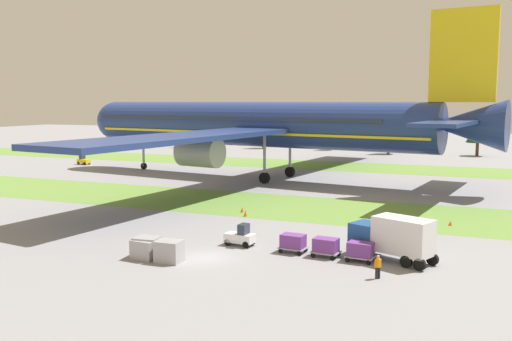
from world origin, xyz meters
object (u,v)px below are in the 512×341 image
Objects in this scene: cargo_dolly_lead at (293,242)px; cargo_dolly_third at (360,250)px; uld_container_0 at (145,249)px; taxiway_marker_0 at (246,213)px; catering_truck at (393,236)px; baggage_tug at (240,236)px; uld_container_1 at (147,247)px; ground_crew_marshaller at (378,266)px; uld_container_2 at (169,251)px; pushback_tractor at (83,160)px; cargo_dolly_second at (326,246)px; taxiway_marker_1 at (450,223)px; taxiway_marker_2 at (242,210)px; airliner at (265,124)px.

cargo_dolly_third is at bearing -90.00° from cargo_dolly_lead.
taxiway_marker_0 is (0.86, 18.37, -0.44)m from uld_container_0.
taxiway_marker_0 is at bearing 79.54° from catering_truck.
baggage_tug is 1.35× the size of uld_container_1.
cargo_dolly_third is at bearing 74.60° from ground_crew_marshaller.
uld_container_1 is at bearing 168.78° from uld_container_2.
pushback_tractor is 72.35m from uld_container_0.
catering_truck is 21.05m from taxiway_marker_0.
cargo_dolly_third is at bearing -90.00° from cargo_dolly_second.
uld_container_1 is 18.04m from taxiway_marker_0.
cargo_dolly_third is 80.78m from pushback_tractor.
catering_truck is (2.29, 1.25, 1.03)m from cargo_dolly_third.
taxiway_marker_1 is 0.81× the size of taxiway_marker_2.
uld_container_2 is (2.35, -0.47, 0.02)m from uld_container_1.
cargo_dolly_second reaches higher than taxiway_marker_0.
uld_container_2 is at bearing 159.65° from baggage_tug.
taxiway_marker_1 is (8.74, 16.10, -0.68)m from cargo_dolly_second.
airliner is 38.33× the size of cargo_dolly_third.
baggage_tug is at bearing -68.66° from taxiway_marker_0.
ground_crew_marshaller reaches higher than uld_container_0.
cargo_dolly_second and cargo_dolly_third have the same top height.
uld_container_1 is at bearing 141.36° from ground_crew_marshaller.
taxiway_marker_2 is at bearing 91.93° from ground_crew_marshaller.
uld_container_1 is (49.36, -52.46, 0.03)m from pushback_tractor.
taxiway_marker_2 is at bearing 90.91° from uld_container_1.
cargo_dolly_lead is 3.44× the size of taxiway_marker_0.
cargo_dolly_second is 5.38m from catering_truck.
cargo_dolly_lead is at bearing -126.25° from taxiway_marker_1.
baggage_tug is 4.55× the size of taxiway_marker_2.
cargo_dolly_second is at bearing 24.27° from uld_container_0.
uld_container_0 is 4.14× the size of taxiway_marker_1.
taxiway_marker_0 is at bearing 26.07° from baggage_tug.
baggage_tug is 1.16× the size of cargo_dolly_lead.
airliner is 48.55m from cargo_dolly_third.
pushback_tractor is at bearing 133.26° from uld_container_1.
uld_container_2 is (-3.17, -6.77, 0.05)m from baggage_tug.
airliner is 131.86× the size of taxiway_marker_0.
catering_truck is at bearing -32.74° from taxiway_marker_0.
pushback_tractor is at bearing 134.34° from uld_container_2.
uld_container_2 reaches higher than cargo_dolly_third.
cargo_dolly_third is at bearing 18.34° from uld_container_1.
cargo_dolly_second is 17.57m from taxiway_marker_0.
uld_container_2 is at bearing 143.71° from ground_crew_marshaller.
taxiway_marker_2 is (-22.47, -1.76, 0.05)m from taxiway_marker_1.
taxiway_marker_0 is (8.93, -28.67, -8.56)m from airliner.
ground_crew_marshaller is 2.58× the size of taxiway_marker_0.
uld_container_2 is 4.14× the size of taxiway_marker_1.
catering_truck reaches higher than baggage_tug.
cargo_dolly_third is at bearing -90.00° from baggage_tug.
airliner reaches higher than uld_container_1.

